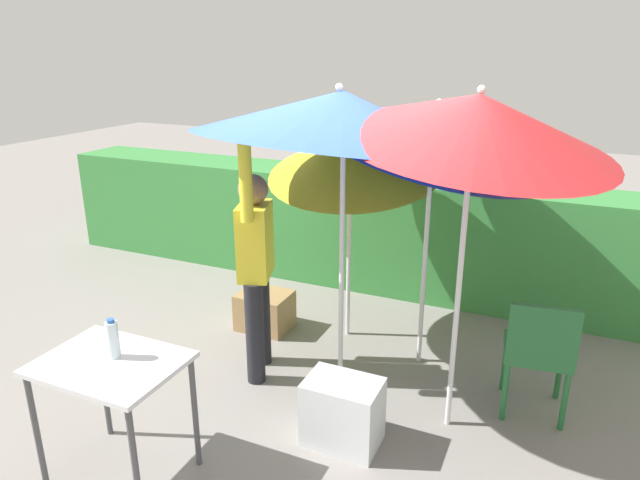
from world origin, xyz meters
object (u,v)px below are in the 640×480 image
at_px(umbrella_orange, 436,127).
at_px(umbrella_navy, 476,120).
at_px(umbrella_rainbow, 354,159).
at_px(person_vendor, 256,262).
at_px(crate_cardboard, 265,310).
at_px(bottle_water, 113,339).
at_px(umbrella_yellow, 341,117).
at_px(chair_plastic, 539,350).
at_px(cooler_box, 343,412).
at_px(folding_table, 112,376).

relative_size(umbrella_orange, umbrella_navy, 0.97).
distance_m(umbrella_rainbow, person_vendor, 1.17).
bearing_deg(umbrella_rainbow, crate_cardboard, -165.28).
relative_size(person_vendor, bottle_water, 7.83).
relative_size(umbrella_rainbow, umbrella_yellow, 0.80).
distance_m(chair_plastic, cooler_box, 1.40).
relative_size(umbrella_rainbow, umbrella_navy, 0.79).
bearing_deg(cooler_box, umbrella_yellow, 114.60).
bearing_deg(person_vendor, umbrella_rainbow, 62.95).
distance_m(umbrella_rainbow, cooler_box, 2.01).
height_order(umbrella_yellow, crate_cardboard, umbrella_yellow).
relative_size(umbrella_yellow, crate_cardboard, 5.13).
bearing_deg(umbrella_yellow, bottle_water, -119.48).
bearing_deg(umbrella_yellow, umbrella_rainbow, 104.12).
distance_m(umbrella_navy, person_vendor, 1.90).
height_order(person_vendor, bottle_water, person_vendor).
distance_m(umbrella_navy, chair_plastic, 1.66).
bearing_deg(umbrella_rainbow, person_vendor, -117.05).
height_order(umbrella_yellow, chair_plastic, umbrella_yellow).
distance_m(umbrella_rainbow, umbrella_orange, 0.77).
xyz_separation_m(umbrella_rainbow, person_vendor, (-0.44, -0.86, -0.66)).
relative_size(umbrella_rainbow, folding_table, 2.36).
bearing_deg(chair_plastic, umbrella_orange, 154.80).
height_order(umbrella_navy, folding_table, umbrella_navy).
height_order(umbrella_navy, chair_plastic, umbrella_navy).
distance_m(chair_plastic, folding_table, 2.74).
xyz_separation_m(crate_cardboard, folding_table, (0.15, -2.01, 0.51)).
bearing_deg(umbrella_navy, umbrella_yellow, 170.17).
height_order(umbrella_rainbow, folding_table, umbrella_rainbow).
bearing_deg(chair_plastic, person_vendor, -171.92).
bearing_deg(umbrella_rainbow, folding_table, -105.46).
relative_size(cooler_box, folding_table, 0.60).
bearing_deg(bottle_water, umbrella_yellow, 60.52).
bearing_deg(cooler_box, bottle_water, -145.02).
height_order(cooler_box, crate_cardboard, cooler_box).
xyz_separation_m(umbrella_rainbow, folding_table, (-0.61, -2.21, -0.91)).
bearing_deg(bottle_water, umbrella_navy, 36.58).
xyz_separation_m(umbrella_orange, bottle_water, (-1.30, -2.01, -1.01)).
relative_size(person_vendor, crate_cardboard, 4.08).
xyz_separation_m(umbrella_yellow, crate_cardboard, (-0.95, 0.54, -1.85)).
bearing_deg(crate_cardboard, umbrella_orange, 1.91).
bearing_deg(umbrella_orange, folding_table, -122.23).
relative_size(umbrella_rainbow, bottle_water, 7.88).
distance_m(umbrella_navy, bottle_water, 2.42).
distance_m(cooler_box, crate_cardboard, 1.73).
distance_m(person_vendor, bottle_water, 1.31).
distance_m(umbrella_orange, cooler_box, 2.10).
bearing_deg(person_vendor, chair_plastic, 8.08).
xyz_separation_m(person_vendor, folding_table, (-0.17, -1.35, -0.25)).
xyz_separation_m(umbrella_yellow, person_vendor, (-0.63, -0.12, -1.08)).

